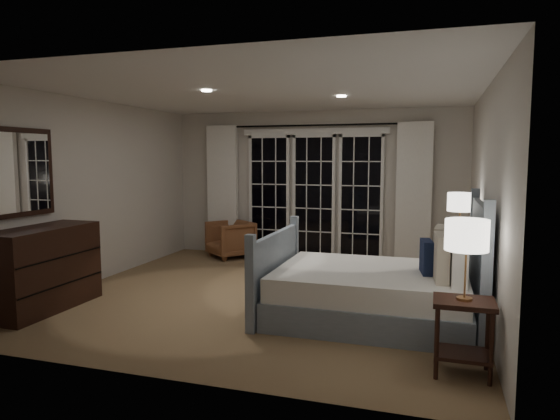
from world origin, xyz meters
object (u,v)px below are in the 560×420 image
(lamp_left, at_px, (467,236))
(armchair, at_px, (230,239))
(nightstand_right, at_px, (458,260))
(dresser, at_px, (43,269))
(lamp_right, at_px, (460,203))
(bed, at_px, (377,290))
(nightstand_left, at_px, (463,326))

(lamp_left, bearing_deg, armchair, 133.57)
(nightstand_right, relative_size, dresser, 0.53)
(lamp_right, bearing_deg, lamp_left, -91.20)
(bed, bearing_deg, lamp_left, -55.37)
(nightstand_left, height_order, lamp_left, lamp_left)
(nightstand_left, bearing_deg, dresser, 174.83)
(armchair, bearing_deg, nightstand_right, 18.04)
(lamp_left, height_order, armchair, lamp_left)
(bed, distance_m, armchair, 3.82)
(nightstand_left, xyz_separation_m, armchair, (-3.60, 3.78, -0.08))
(nightstand_right, distance_m, dresser, 4.89)
(bed, relative_size, armchair, 3.17)
(lamp_left, distance_m, lamp_right, 2.33)
(bed, xyz_separation_m, lamp_left, (0.80, -1.17, 0.79))
(bed, xyz_separation_m, dresser, (-3.65, -0.76, 0.15))
(bed, bearing_deg, dresser, -168.20)
(armchair, bearing_deg, dresser, -64.41)
(nightstand_right, height_order, armchair, nightstand_right)
(lamp_left, bearing_deg, bed, 124.63)
(lamp_left, xyz_separation_m, lamp_right, (0.05, 2.32, 0.06))
(nightstand_left, height_order, dresser, dresser)
(nightstand_left, height_order, armchair, armchair)
(nightstand_left, distance_m, lamp_right, 2.45)
(bed, xyz_separation_m, nightstand_left, (0.80, -1.17, 0.07))
(dresser, bearing_deg, nightstand_right, 23.11)
(nightstand_right, distance_m, lamp_right, 0.71)
(nightstand_left, distance_m, armchair, 5.22)
(armchair, xyz_separation_m, dresser, (-0.86, -3.38, 0.16))
(nightstand_left, relative_size, lamp_left, 0.95)
(nightstand_right, bearing_deg, lamp_left, -91.20)
(nightstand_left, height_order, lamp_right, lamp_right)
(lamp_right, height_order, armchair, lamp_right)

